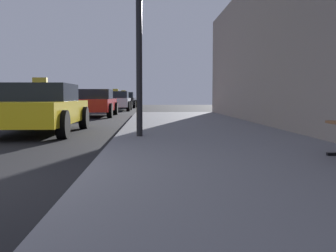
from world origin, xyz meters
name	(u,v)px	position (x,y,z in m)	size (l,w,h in m)	color
sidewalk	(271,178)	(4.00, 0.00, 0.07)	(4.00, 32.00, 0.15)	slate
car_yellow	(39,108)	(-0.15, 6.25, 0.65)	(2.06, 4.44, 1.43)	yellow
car_red	(95,103)	(0.09, 14.96, 0.65)	(1.94, 4.56, 1.27)	red
car_white	(115,101)	(0.42, 22.47, 0.65)	(2.06, 4.22, 1.43)	white
car_black	(123,100)	(0.54, 28.87, 0.65)	(2.05, 4.31, 1.43)	black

